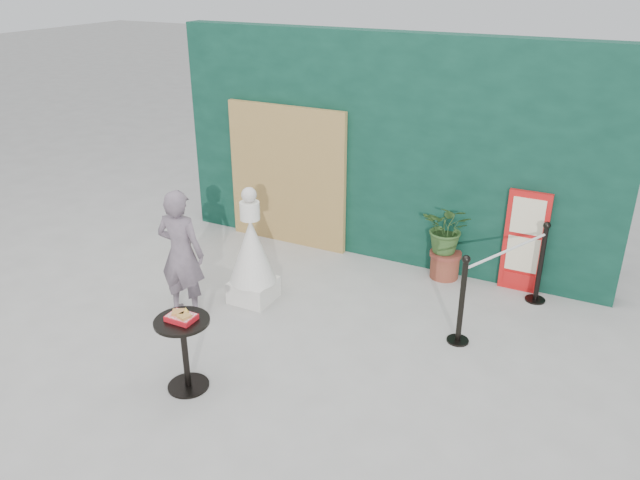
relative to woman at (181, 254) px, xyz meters
The scene contains 10 objects.
ground 1.78m from the woman, 23.47° to the right, with size 60.00×60.00×0.00m, color #ADAAA5.
back_wall 3.00m from the woman, 59.62° to the left, with size 6.00×0.30×3.00m, color #0A2D22.
bamboo_fence 2.31m from the woman, 88.20° to the left, with size 1.80×0.08×2.00m, color tan.
woman is the anchor object (origin of this frame).
menu_board 4.09m from the woman, 34.47° to the left, with size 0.50×0.07×1.30m.
statue 0.83m from the woman, 47.94° to the left, with size 0.56×0.56×1.44m.
cafe_table 1.46m from the woman, 51.60° to the right, with size 0.52×0.52×0.75m.
food_basket 1.44m from the woman, 51.48° to the right, with size 0.26×0.19×0.11m.
planter 3.31m from the woman, 42.37° to the left, with size 0.61×0.53×1.03m.
stanchion_barrier 3.64m from the woman, 24.01° to the left, with size 0.84×1.54×1.03m.
Camera 1 is at (2.79, -4.32, 3.78)m, focal length 35.00 mm.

